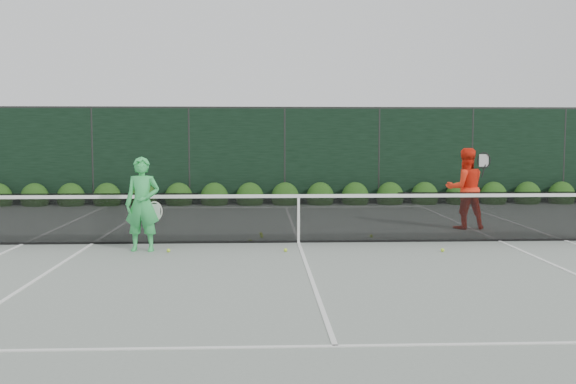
{
  "coord_description": "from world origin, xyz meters",
  "views": [
    {
      "loc": [
        -0.75,
        -12.75,
        2.14
      ],
      "look_at": [
        -0.2,
        0.3,
        1.0
      ],
      "focal_mm": 40.0,
      "sensor_mm": 36.0,
      "label": 1
    }
  ],
  "objects": [
    {
      "name": "windscreen_fence",
      "position": [
        0.0,
        -2.71,
        1.51
      ],
      "size": [
        32.0,
        21.07,
        3.06
      ],
      "color": "black",
      "rests_on": "ground"
    },
    {
      "name": "ground",
      "position": [
        0.0,
        0.0,
        0.0
      ],
      "size": [
        80.0,
        80.0,
        0.0
      ],
      "primitive_type": "plane",
      "color": "gray",
      "rests_on": "ground"
    },
    {
      "name": "court_lines",
      "position": [
        0.0,
        0.0,
        0.01
      ],
      "size": [
        11.03,
        23.83,
        0.01
      ],
      "color": "white",
      "rests_on": "ground"
    },
    {
      "name": "player_woman",
      "position": [
        -2.96,
        -0.79,
        0.88
      ],
      "size": [
        0.69,
        0.47,
        1.76
      ],
      "rotation": [
        0.0,
        0.0,
        -0.08
      ],
      "color": "#39C45E",
      "rests_on": "ground"
    },
    {
      "name": "tennis_net",
      "position": [
        -0.02,
        0.0,
        0.53
      ],
      "size": [
        12.9,
        0.1,
        1.07
      ],
      "color": "#11331F",
      "rests_on": "ground"
    },
    {
      "name": "tennis_balls",
      "position": [
        -0.15,
        -0.12,
        0.03
      ],
      "size": [
        5.14,
        2.21,
        0.07
      ],
      "color": "#C9F436",
      "rests_on": "ground"
    },
    {
      "name": "player_man",
      "position": [
        3.96,
        1.81,
        0.93
      ],
      "size": [
        0.98,
        0.76,
        1.87
      ],
      "rotation": [
        0.0,
        0.0,
        3.2
      ],
      "color": "#FF2F15",
      "rests_on": "ground"
    },
    {
      "name": "hedge_row",
      "position": [
        -0.0,
        7.15,
        0.23
      ],
      "size": [
        31.66,
        0.65,
        0.94
      ],
      "color": "black",
      "rests_on": "ground"
    }
  ]
}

